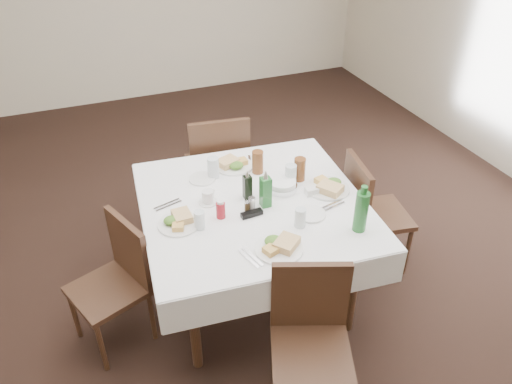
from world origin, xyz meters
The scene contains 33 objects.
ground_plane centered at (0.00, 0.00, 0.00)m, with size 7.00×7.00×0.00m, color black.
room_shell centered at (0.00, 0.00, 1.71)m, with size 6.04×7.04×2.80m.
dining_table centered at (0.19, -0.19, 0.68)m, with size 1.47×1.47×0.76m.
chair_north centered at (0.24, 0.69, 0.55)m, with size 0.51×0.51×0.96m.
chair_south centered at (0.18, -1.02, 0.49)m, with size 0.52×0.52×0.86m.
chair_east centered at (1.04, -0.20, 0.50)m, with size 0.48×0.48×0.87m.
chair_west centered at (-0.68, -0.22, 0.47)m, with size 0.51×0.51×0.83m.
meal_north centered at (0.21, 0.25, 0.78)m, with size 0.26×0.26×0.06m.
meal_south centered at (0.16, -0.65, 0.78)m, with size 0.26×0.26×0.06m.
meal_east centered at (0.68, -0.24, 0.79)m, with size 0.28×0.28×0.06m.
meal_west centered at (-0.29, -0.24, 0.78)m, with size 0.25×0.25×0.05m.
side_plate_a centered at (-0.03, 0.17, 0.77)m, with size 0.17×0.17×0.01m.
side_plate_b centered at (0.46, -0.44, 0.77)m, with size 0.18×0.18×0.01m.
water_n centered at (0.05, 0.18, 0.83)m, with size 0.08×0.08×0.14m.
water_s centered at (0.35, -0.51, 0.82)m, with size 0.06×0.06×0.12m.
water_e centered at (0.49, -0.09, 0.83)m, with size 0.07×0.07×0.14m.
water_w centered at (-0.19, -0.32, 0.82)m, with size 0.06×0.06×0.11m.
iced_tea_a centered at (0.34, 0.12, 0.84)m, with size 0.08×0.08×0.16m.
iced_tea_b centered at (0.56, -0.06, 0.84)m, with size 0.08×0.08×0.16m.
bread_basket centered at (0.41, -0.13, 0.79)m, with size 0.20×0.20×0.06m.
oil_cruet_dark centered at (0.17, -0.13, 0.85)m, with size 0.05×0.05×0.20m.
oil_cruet_green centered at (0.24, -0.25, 0.87)m, with size 0.06×0.06×0.25m.
ketchup_bottle centered at (-0.05, -0.26, 0.82)m, with size 0.05×0.05×0.12m.
salt_shaker centered at (0.15, -0.26, 0.81)m, with size 0.04×0.04×0.09m.
pepper_shaker centered at (0.12, -0.27, 0.80)m, with size 0.03×0.03×0.07m.
coffee_mug centered at (-0.07, -0.09, 0.80)m, with size 0.12×0.12×0.09m.
sunglasses centered at (0.13, -0.32, 0.78)m, with size 0.14×0.05×0.03m.
green_bottle centered at (0.65, -0.66, 0.89)m, with size 0.08×0.08×0.29m.
sugar_caddy centered at (0.57, -0.25, 0.79)m, with size 0.10×0.06×0.05m.
cutlery_n centered at (0.35, 0.26, 0.77)m, with size 0.09×0.18×0.01m.
cutlery_s centered at (-0.01, -0.67, 0.77)m, with size 0.09×0.18×0.01m.
cutlery_e centered at (0.61, -0.41, 0.77)m, with size 0.19×0.09×0.01m.
cutlery_w centered at (-0.31, -0.03, 0.77)m, with size 0.18×0.09×0.01m.
Camera 1 is at (-0.72, -2.53, 2.53)m, focal length 35.00 mm.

